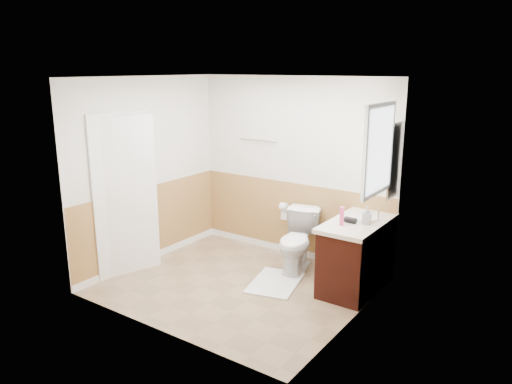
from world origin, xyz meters
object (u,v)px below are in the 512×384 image
Objects in this scene: lotion_bottle at (342,216)px; bath_mat at (275,283)px; toilet at (297,241)px; soap_dispenser at (367,215)px; vanity_cabinet at (357,257)px.

bath_mat is at bearing -165.46° from lotion_bottle.
soap_dispenser is at bearing -21.41° from toilet.
soap_dispenser is at bearing 22.10° from bath_mat.
toilet is at bearing 156.73° from lotion_bottle.
vanity_cabinet is at bearing 68.85° from lotion_bottle.
soap_dispenser reaches higher than toilet.
toilet reaches higher than bath_mat.
lotion_bottle is at bearing -37.34° from toilet.
lotion_bottle is at bearing 14.54° from bath_mat.
toilet is 1.14m from soap_dispenser.
bath_mat is 1.23m from lotion_bottle.
lotion_bottle is at bearing -137.55° from soap_dispenser.
bath_mat is (0.00, -0.53, -0.39)m from toilet.
bath_mat is at bearing -104.07° from toilet.
toilet is 0.99× the size of bath_mat.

